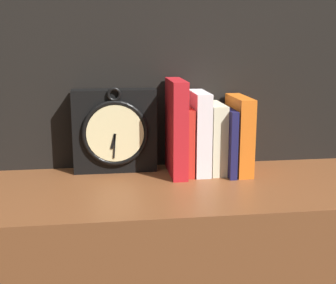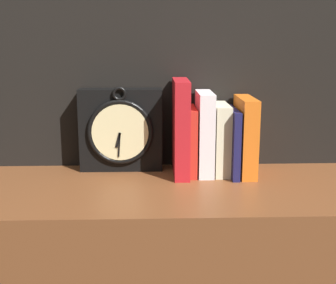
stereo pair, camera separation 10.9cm
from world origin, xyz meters
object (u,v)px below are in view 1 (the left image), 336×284
at_px(book_slot5_orange, 239,134).
at_px(book_slot0_red, 176,128).
at_px(book_slot1_red, 187,140).
at_px(book_slot2_white, 199,132).
at_px(book_slot4_navy, 227,140).
at_px(clock, 115,131).
at_px(book_slot3_cream, 215,138).

bearing_deg(book_slot5_orange, book_slot0_red, -179.97).
height_order(book_slot1_red, book_slot2_white, book_slot2_white).
distance_m(book_slot2_white, book_slot4_navy, 0.07).
height_order(clock, book_slot2_white, clock).
distance_m(book_slot3_cream, book_slot5_orange, 0.06).
relative_size(book_slot3_cream, book_slot4_navy, 1.06).
bearing_deg(book_slot5_orange, book_slot2_white, 175.30).
height_order(book_slot1_red, book_slot4_navy, book_slot1_red).
height_order(book_slot3_cream, book_slot5_orange, book_slot5_orange).
xyz_separation_m(book_slot0_red, book_slot1_red, (0.03, 0.01, -0.04)).
xyz_separation_m(book_slot1_red, book_slot2_white, (0.03, -0.00, 0.02)).
bearing_deg(book_slot0_red, clock, 164.29).
xyz_separation_m(book_slot2_white, book_slot5_orange, (0.11, -0.01, -0.01)).
bearing_deg(book_slot3_cream, book_slot5_orange, -9.65).
relative_size(clock, book_slot1_red, 1.31).
bearing_deg(clock, book_slot5_orange, -7.73).
height_order(clock, book_slot3_cream, clock).
bearing_deg(clock, book_slot1_red, -10.38).
height_order(clock, book_slot4_navy, clock).
bearing_deg(book_slot4_navy, book_slot1_red, 173.65).
xyz_separation_m(clock, book_slot4_navy, (0.29, -0.05, -0.02)).
height_order(clock, book_slot1_red, clock).
bearing_deg(book_slot1_red, book_slot4_navy, -6.35).
relative_size(book_slot2_white, book_slot5_orange, 1.07).
xyz_separation_m(clock, book_slot1_red, (0.19, -0.03, -0.02)).
bearing_deg(book_slot1_red, book_slot3_cream, 0.52).
xyz_separation_m(book_slot0_red, book_slot4_navy, (0.13, -0.00, -0.04)).
xyz_separation_m(clock, book_slot3_cream, (0.26, -0.03, -0.02)).
height_order(book_slot1_red, book_slot3_cream, book_slot3_cream).
height_order(book_slot0_red, book_slot1_red, book_slot0_red).
bearing_deg(clock, book_slot0_red, -15.71).
bearing_deg(book_slot0_red, book_slot2_white, 8.02).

